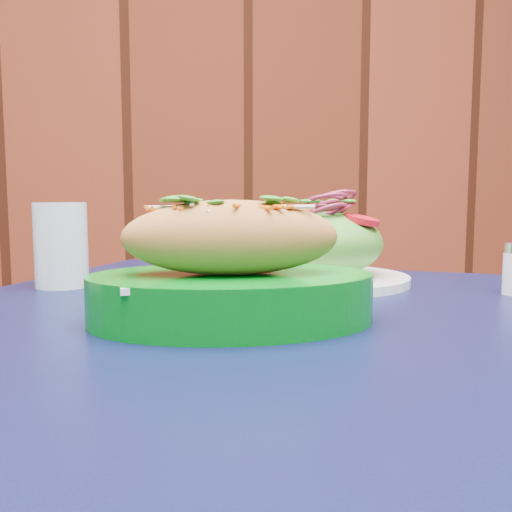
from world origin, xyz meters
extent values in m
cube|color=silver|center=(0.00, 2.98, 1.40)|extent=(5.00, 0.05, 2.80)
cube|color=#562010|center=(0.00, 2.97, 1.40)|extent=(4.90, 0.04, 2.80)
cube|color=black|center=(0.28, 1.63, 0.73)|extent=(1.06, 1.06, 0.03)
cylinder|color=black|center=(0.12, 2.07, 0.36)|extent=(0.04, 0.04, 0.72)
cube|color=white|center=(0.24, 1.60, 0.79)|extent=(0.22, 0.14, 0.01)
ellipsoid|color=#BC763B|center=(0.24, 1.60, 0.83)|extent=(0.21, 0.09, 0.07)
cylinder|color=white|center=(0.38, 1.83, 0.76)|extent=(0.24, 0.24, 0.01)
ellipsoid|color=#4C992D|center=(0.38, 1.83, 0.81)|extent=(0.16, 0.16, 0.09)
cylinder|color=red|center=(0.43, 1.80, 0.85)|extent=(0.05, 0.05, 0.01)
cylinder|color=red|center=(0.34, 1.86, 0.85)|extent=(0.05, 0.05, 0.01)
cylinder|color=red|center=(0.38, 1.88, 0.85)|extent=(0.05, 0.05, 0.01)
torus|color=maroon|center=(0.38, 1.83, 0.86)|extent=(0.06, 0.06, 0.01)
torus|color=maroon|center=(0.38, 1.83, 0.86)|extent=(0.06, 0.06, 0.01)
torus|color=maroon|center=(0.38, 1.83, 0.86)|extent=(0.06, 0.06, 0.01)
torus|color=maroon|center=(0.38, 1.83, 0.87)|extent=(0.06, 0.06, 0.01)
torus|color=maroon|center=(0.38, 1.83, 0.87)|extent=(0.06, 0.06, 0.01)
torus|color=maroon|center=(0.38, 1.83, 0.88)|extent=(0.06, 0.06, 0.01)
cylinder|color=silver|center=(0.02, 1.84, 0.81)|extent=(0.07, 0.07, 0.11)
camera|label=1|loc=(0.19, 1.05, 0.88)|focal=40.00mm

